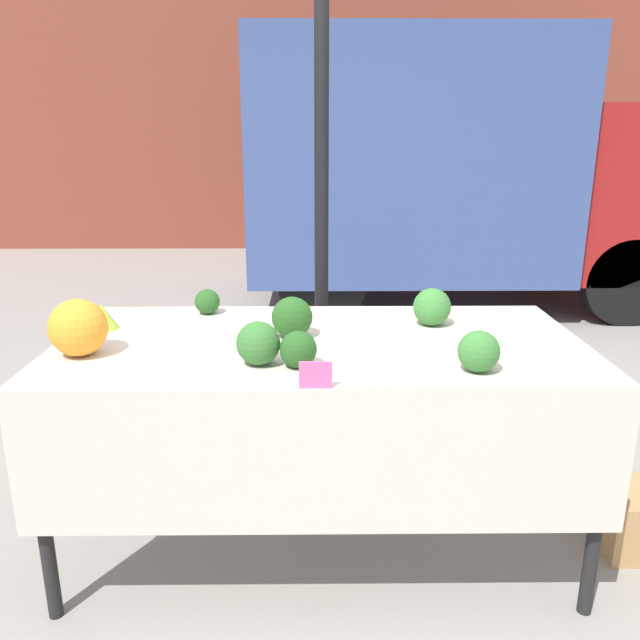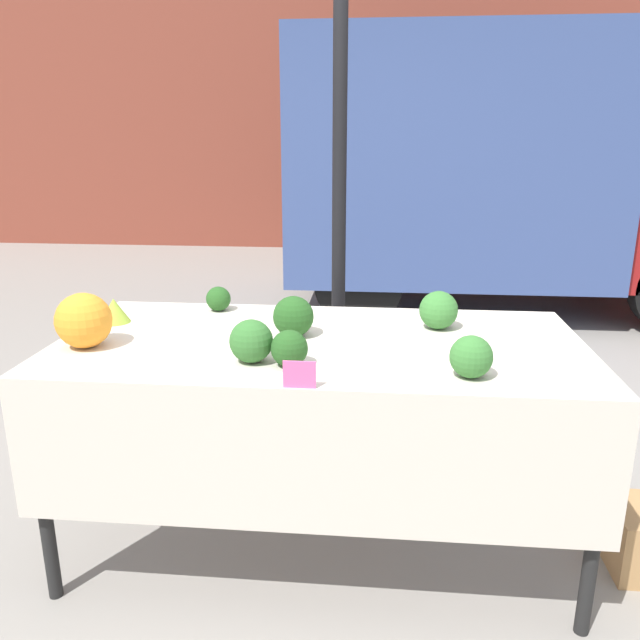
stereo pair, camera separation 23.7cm
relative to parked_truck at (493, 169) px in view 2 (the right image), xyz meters
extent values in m
plane|color=gray|center=(-1.29, -4.01, -1.34)|extent=(40.00, 40.00, 0.00)
cube|color=brown|center=(-1.29, 3.47, 1.26)|extent=(16.00, 0.60, 5.20)
cylinder|color=black|center=(-1.28, -3.17, -0.08)|extent=(0.07, 0.07, 2.52)
cube|color=#384C84|center=(-0.45, 0.00, 0.10)|extent=(2.90, 2.07, 2.16)
cylinder|color=black|center=(1.48, 0.84, -0.95)|extent=(0.79, 0.22, 0.79)
cylinder|color=black|center=(-1.24, -0.84, -0.95)|extent=(0.79, 0.22, 0.79)
cylinder|color=black|center=(-1.24, 0.84, -0.95)|extent=(0.79, 0.22, 0.79)
cube|color=beige|center=(-1.29, -4.01, -0.47)|extent=(2.01, 0.99, 0.03)
cube|color=beige|center=(-1.29, -4.50, -0.72)|extent=(2.01, 0.01, 0.49)
cylinder|color=black|center=(-2.24, -4.44, -0.91)|extent=(0.05, 0.05, 0.86)
cylinder|color=black|center=(-0.35, -4.44, -0.91)|extent=(0.05, 0.05, 0.86)
cylinder|color=black|center=(-2.24, -3.57, -0.91)|extent=(0.05, 0.05, 0.86)
cylinder|color=black|center=(-0.35, -3.57, -0.91)|extent=(0.05, 0.05, 0.86)
sphere|color=orange|center=(-2.15, -4.17, -0.35)|extent=(0.21, 0.21, 0.21)
cone|color=#93B238|center=(-2.18, -3.85, -0.40)|extent=(0.13, 0.13, 0.10)
sphere|color=#23511E|center=(-1.40, -3.97, -0.37)|extent=(0.16, 0.16, 0.16)
sphere|color=#336B2D|center=(-1.51, -4.27, -0.37)|extent=(0.15, 0.15, 0.15)
sphere|color=#387533|center=(-0.77, -4.35, -0.38)|extent=(0.14, 0.14, 0.14)
sphere|color=#23511E|center=(-1.37, -4.30, -0.39)|extent=(0.13, 0.13, 0.13)
sphere|color=#23511E|center=(-1.79, -3.63, -0.40)|extent=(0.11, 0.11, 0.11)
sphere|color=#387533|center=(-0.83, -3.82, -0.37)|extent=(0.16, 0.16, 0.16)
cube|color=#F45B9E|center=(-1.31, -4.49, -0.41)|extent=(0.10, 0.01, 0.09)
camera|label=1|loc=(-1.32, -6.29, 0.30)|focal=35.00mm
camera|label=2|loc=(-1.08, -6.28, 0.30)|focal=35.00mm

